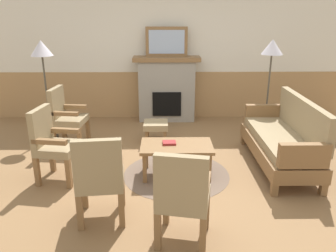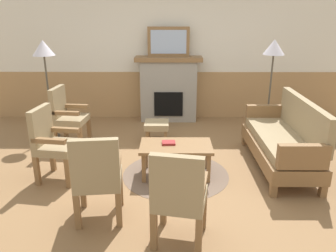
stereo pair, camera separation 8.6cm
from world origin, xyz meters
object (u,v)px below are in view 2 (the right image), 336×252
object	(u,v)px
book_on_table	(169,143)
framed_picture	(169,42)
footstool	(157,126)
armchair_front_center	(97,175)
coffee_table	(176,149)
armchair_near_fireplace	(67,114)
floor_lamp_by_couch	(274,53)
floor_lamp_by_chairs	(44,54)
fireplace	(169,88)
couch	(283,141)
armchair_front_left	(179,194)
armchair_by_window_left	(52,141)

from	to	relation	value
book_on_table	framed_picture	bearing A→B (deg)	90.25
footstool	armchair_front_center	distance (m)	2.34
coffee_table	armchair_front_center	xyz separation A→B (m)	(-0.83, -1.06, 0.15)
armchair_near_fireplace	book_on_table	bearing A→B (deg)	-31.79
floor_lamp_by_couch	floor_lamp_by_chairs	world-z (taller)	same
armchair_front_center	floor_lamp_by_couch	distance (m)	3.74
armchair_front_center	floor_lamp_by_couch	xyz separation A→B (m)	(2.49, 2.64, 0.91)
fireplace	framed_picture	distance (m)	0.91
couch	armchair_near_fireplace	size ratio (longest dim) A/B	1.84
framed_picture	book_on_table	xyz separation A→B (m)	(0.01, -2.41, -1.10)
framed_picture	coffee_table	world-z (taller)	framed_picture
footstool	floor_lamp_by_couch	bearing A→B (deg)	10.84
armchair_front_left	couch	bearing A→B (deg)	48.45
fireplace	couch	size ratio (longest dim) A/B	0.72
floor_lamp_by_couch	footstool	bearing A→B (deg)	-169.16
couch	fireplace	bearing A→B (deg)	126.82
armchair_by_window_left	coffee_table	bearing A→B (deg)	3.84
framed_picture	floor_lamp_by_couch	size ratio (longest dim) A/B	0.48
framed_picture	book_on_table	world-z (taller)	framed_picture
armchair_front_left	floor_lamp_by_couch	bearing A→B (deg)	61.33
footstool	armchair_front_center	size ratio (longest dim) A/B	0.41
armchair_near_fireplace	armchair_front_center	bearing A→B (deg)	-66.43
couch	footstool	size ratio (longest dim) A/B	4.50
footstool	armchair_front_left	size ratio (longest dim) A/B	0.41
fireplace	floor_lamp_by_couch	bearing A→B (deg)	-26.26
coffee_table	fireplace	bearing A→B (deg)	92.55
couch	armchair_by_window_left	bearing A→B (deg)	-173.12
fireplace	floor_lamp_by_chairs	distance (m)	2.41
fireplace	book_on_table	world-z (taller)	fireplace
couch	book_on_table	distance (m)	1.64
armchair_near_fireplace	floor_lamp_by_couch	size ratio (longest dim) A/B	0.58
book_on_table	floor_lamp_by_chairs	distance (m)	2.69
couch	armchair_by_window_left	xyz separation A→B (m)	(-3.14, -0.38, 0.14)
armchair_near_fireplace	footstool	bearing A→B (deg)	5.42
couch	armchair_front_left	distance (m)	2.30
couch	armchair_front_center	size ratio (longest dim) A/B	1.84
armchair_front_center	couch	bearing A→B (deg)	29.54
book_on_table	coffee_table	bearing A→B (deg)	-19.47
book_on_table	footstool	size ratio (longest dim) A/B	0.44
armchair_front_left	framed_picture	bearing A→B (deg)	91.62
framed_picture	couch	bearing A→B (deg)	-53.18
coffee_table	armchair_front_left	bearing A→B (deg)	-89.95
book_on_table	floor_lamp_by_chairs	world-z (taller)	floor_lamp_by_chairs
framed_picture	coffee_table	distance (m)	2.72
armchair_by_window_left	floor_lamp_by_couch	world-z (taller)	floor_lamp_by_couch
armchair_by_window_left	armchair_front_left	world-z (taller)	same
fireplace	coffee_table	bearing A→B (deg)	-87.45
footstool	armchair_by_window_left	distance (m)	1.87
framed_picture	floor_lamp_by_chairs	world-z (taller)	framed_picture
fireplace	armchair_front_left	distance (m)	3.90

